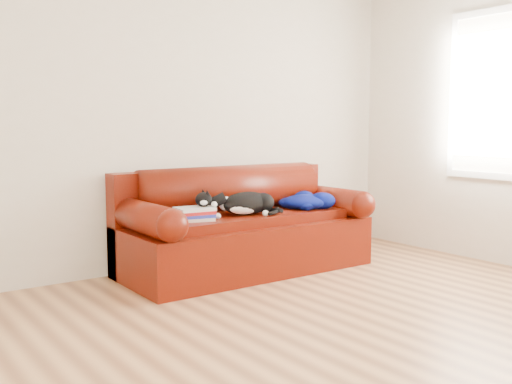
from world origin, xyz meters
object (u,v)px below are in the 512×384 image
at_px(blanket, 306,201).
at_px(cat, 246,204).
at_px(book_stack, 193,214).
at_px(sofa_base, 246,243).

bearing_deg(blanket, cat, -179.70).
relative_size(book_stack, blanket, 0.71).
height_order(sofa_base, blanket, blanket).
height_order(book_stack, cat, cat).
bearing_deg(sofa_base, cat, -123.75).
bearing_deg(sofa_base, book_stack, -169.94).
bearing_deg(blanket, sofa_base, 169.60).
bearing_deg(book_stack, cat, -1.03).
relative_size(cat, blanket, 1.23).
bearing_deg(book_stack, sofa_base, 10.06).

